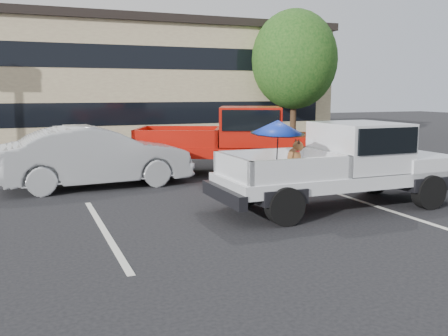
{
  "coord_description": "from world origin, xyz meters",
  "views": [
    {
      "loc": [
        -4.29,
        -7.17,
        2.56
      ],
      "look_at": [
        -1.23,
        0.43,
        1.3
      ],
      "focal_mm": 40.0,
      "sensor_mm": 36.0,
      "label": 1
    }
  ],
  "objects_px": {
    "red_pickup": "(244,137)",
    "silver_sedan": "(97,156)",
    "tree_right": "(294,60)",
    "tree_back": "(191,63)",
    "silver_pickup": "(350,160)"
  },
  "relations": [
    {
      "from": "tree_back",
      "to": "tree_right",
      "type": "bearing_deg",
      "value": -69.44
    },
    {
      "from": "red_pickup",
      "to": "tree_right",
      "type": "bearing_deg",
      "value": 76.86
    },
    {
      "from": "silver_sedan",
      "to": "tree_back",
      "type": "bearing_deg",
      "value": -29.34
    },
    {
      "from": "silver_sedan",
      "to": "tree_right",
      "type": "bearing_deg",
      "value": -53.88
    },
    {
      "from": "tree_right",
      "to": "red_pickup",
      "type": "height_order",
      "value": "tree_right"
    },
    {
      "from": "tree_right",
      "to": "silver_sedan",
      "type": "xyz_separation_m",
      "value": [
        -11.49,
        -9.5,
        -3.38
      ]
    },
    {
      "from": "silver_sedan",
      "to": "red_pickup",
      "type": "bearing_deg",
      "value": -87.03
    },
    {
      "from": "red_pickup",
      "to": "tree_back",
      "type": "bearing_deg",
      "value": 101.45
    },
    {
      "from": "red_pickup",
      "to": "silver_pickup",
      "type": "bearing_deg",
      "value": -61.93
    },
    {
      "from": "red_pickup",
      "to": "silver_sedan",
      "type": "height_order",
      "value": "red_pickup"
    },
    {
      "from": "tree_back",
      "to": "silver_pickup",
      "type": "height_order",
      "value": "tree_back"
    },
    {
      "from": "tree_back",
      "to": "silver_sedan",
      "type": "bearing_deg",
      "value": -115.87
    },
    {
      "from": "red_pickup",
      "to": "silver_sedan",
      "type": "relative_size",
      "value": 1.33
    },
    {
      "from": "silver_pickup",
      "to": "silver_sedan",
      "type": "bearing_deg",
      "value": 137.09
    },
    {
      "from": "tree_right",
      "to": "tree_back",
      "type": "height_order",
      "value": "tree_back"
    }
  ]
}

